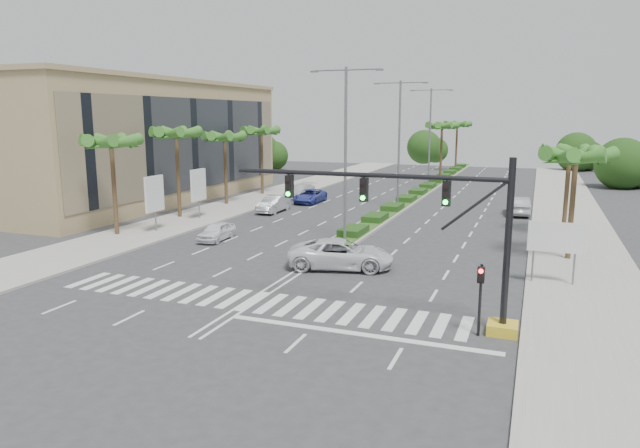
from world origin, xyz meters
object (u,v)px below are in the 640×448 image
Objects in this scene: car_parked_d at (300,191)px; car_crossing at (341,254)px; car_parked_c at (310,196)px; car_parked_a at (216,231)px; car_right at (518,206)px; car_parked_b at (274,204)px.

car_parked_d is 29.83m from car_crossing.
car_parked_c is 0.81× the size of car_crossing.
car_right reaches higher than car_parked_a.
car_parked_a is at bearing -78.23° from car_parked_d.
car_parked_d reaches higher than car_parked_c.
car_parked_c is at bearing -48.59° from car_parked_d.
car_parked_b is at bearing 22.21° from car_crossing.
car_crossing is at bearing -53.38° from car_parked_b.
car_parked_b is (-1.44, 12.46, 0.11)m from car_parked_a.
car_parked_c is (0.98, 6.59, -0.07)m from car_parked_b.
car_parked_d is at bearing 99.04° from car_parked_b.
car_crossing reaches higher than car_parked_d.
car_parked_a is 0.77× the size of car_parked_c.
car_parked_b is 6.67m from car_parked_c.
car_parked_b is 0.92× the size of car_parked_d.
car_parked_a is 0.62× the size of car_crossing.
car_right reaches higher than car_parked_b.
car_parked_c is at bearing 88.25° from car_parked_a.
car_parked_d is (-1.57, 9.94, -0.03)m from car_parked_b.
car_parked_b is 20.54m from car_crossing.
car_parked_b is at bearing 93.44° from car_parked_a.
car_right is (8.98, 23.13, -0.03)m from car_crossing.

